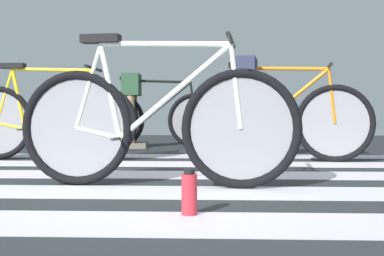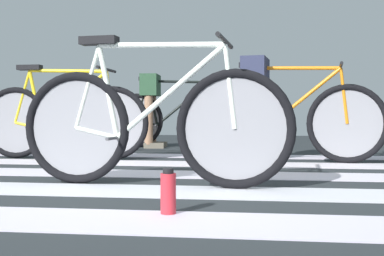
# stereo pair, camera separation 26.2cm
# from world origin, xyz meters

# --- Properties ---
(ground) EXTENTS (18.00, 14.00, 0.02)m
(ground) POSITION_xyz_m (0.00, 0.00, 0.01)
(ground) COLOR #252A2E
(crosswalk_markings) EXTENTS (5.44, 5.02, 0.00)m
(crosswalk_markings) POSITION_xyz_m (0.02, -0.11, 0.02)
(crosswalk_markings) COLOR silver
(crosswalk_markings) RESTS_ON ground
(bicycle_1_of_4) EXTENTS (1.73, 0.52, 0.93)m
(bicycle_1_of_4) POSITION_xyz_m (0.06, 0.08, 0.41)
(bicycle_1_of_4) COLOR black
(bicycle_1_of_4) RESTS_ON ground
(bicycle_2_of_4) EXTENTS (1.72, 0.54, 0.93)m
(bicycle_2_of_4) POSITION_xyz_m (1.03, 1.69, 0.41)
(bicycle_2_of_4) COLOR black
(bicycle_2_of_4) RESTS_ON ground
(cyclist_2_of_4) EXTENTS (0.37, 0.44, 0.97)m
(cyclist_2_of_4) POSITION_xyz_m (0.72, 1.74, 0.65)
(cyclist_2_of_4) COLOR beige
(cyclist_2_of_4) RESTS_ON ground
(bicycle_3_of_4) EXTENTS (1.74, 0.52, 0.93)m
(bicycle_3_of_4) POSITION_xyz_m (-1.17, 1.71, 0.41)
(bicycle_3_of_4) COLOR black
(bicycle_3_of_4) RESTS_ON ground
(bicycle_4_of_4) EXTENTS (1.74, 0.52, 0.93)m
(bicycle_4_of_4) POSITION_xyz_m (-0.32, 3.39, 0.41)
(bicycle_4_of_4) COLOR black
(bicycle_4_of_4) RESTS_ON ground
(cyclist_4_of_4) EXTENTS (0.33, 0.42, 0.96)m
(cyclist_4_of_4) POSITION_xyz_m (-0.63, 3.37, 0.64)
(cyclist_4_of_4) COLOR #A87A5B
(cyclist_4_of_4) RESTS_ON ground
(water_bottle) EXTENTS (0.07, 0.07, 0.21)m
(water_bottle) POSITION_xyz_m (0.30, -0.71, 0.12)
(water_bottle) COLOR red
(water_bottle) RESTS_ON ground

